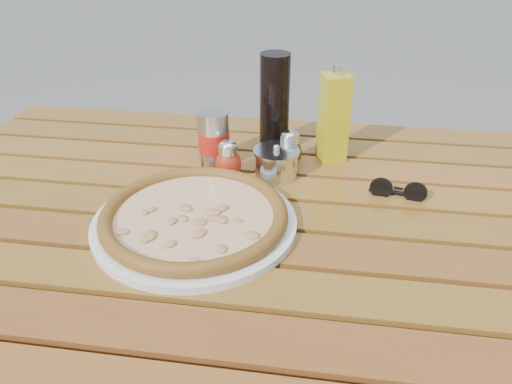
# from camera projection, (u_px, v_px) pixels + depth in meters

# --- Properties ---
(table) EXTENTS (1.40, 0.90, 0.75)m
(table) POSITION_uv_depth(u_px,v_px,m) (254.00, 244.00, 0.96)
(table) COLOR #3D1D0D
(table) RESTS_ON ground
(plate) EXTENTS (0.40, 0.40, 0.01)m
(plate) POSITION_uv_depth(u_px,v_px,m) (195.00, 223.00, 0.88)
(plate) COLOR silver
(plate) RESTS_ON table
(pizza) EXTENTS (0.37, 0.37, 0.03)m
(pizza) POSITION_uv_depth(u_px,v_px,m) (194.00, 215.00, 0.87)
(pizza) COLOR #FDE4B5
(pizza) RESTS_ON plate
(pepper_shaker) EXTENTS (0.07, 0.07, 0.08)m
(pepper_shaker) POSITION_uv_depth(u_px,v_px,m) (228.00, 160.00, 1.02)
(pepper_shaker) COLOR #AE2C13
(pepper_shaker) RESTS_ON table
(oregano_shaker) EXTENTS (0.06, 0.06, 0.08)m
(oregano_shaker) POSITION_uv_depth(u_px,v_px,m) (289.00, 149.00, 1.07)
(oregano_shaker) COLOR #323C18
(oregano_shaker) RESTS_ON table
(dark_bottle) EXTENTS (0.07, 0.07, 0.22)m
(dark_bottle) POSITION_uv_depth(u_px,v_px,m) (275.00, 103.00, 1.10)
(dark_bottle) COLOR black
(dark_bottle) RESTS_ON table
(soda_can) EXTENTS (0.07, 0.07, 0.12)m
(soda_can) POSITION_uv_depth(u_px,v_px,m) (214.00, 140.00, 1.06)
(soda_can) COLOR #BBBCC0
(soda_can) RESTS_ON table
(olive_oil_cruet) EXTENTS (0.07, 0.07, 0.21)m
(olive_oil_cruet) POSITION_uv_depth(u_px,v_px,m) (334.00, 117.00, 1.07)
(olive_oil_cruet) COLOR #B1A312
(olive_oil_cruet) RESTS_ON table
(parmesan_tin) EXTENTS (0.12, 0.12, 0.07)m
(parmesan_tin) POSITION_uv_depth(u_px,v_px,m) (276.00, 162.00, 1.03)
(parmesan_tin) COLOR silver
(parmesan_tin) RESTS_ON table
(sunglasses) EXTENTS (0.11, 0.03, 0.04)m
(sunglasses) POSITION_uv_depth(u_px,v_px,m) (398.00, 191.00, 0.96)
(sunglasses) COLOR black
(sunglasses) RESTS_ON table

